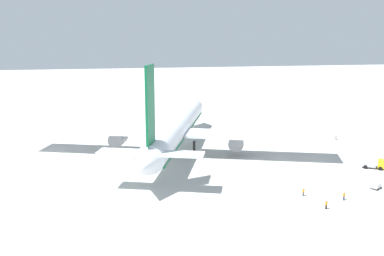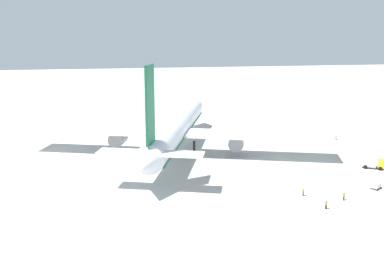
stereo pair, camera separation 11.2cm
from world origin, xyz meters
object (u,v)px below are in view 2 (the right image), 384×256
at_px(service_truck_1, 372,162).
at_px(traffic_cone_1, 221,117).
at_px(baggage_cart_1, 63,129).
at_px(ground_worker_3, 344,196).
at_px(traffic_cone_3, 100,124).
at_px(airliner, 176,129).
at_px(service_van, 329,136).
at_px(ground_worker_0, 303,192).
at_px(ground_worker_2, 326,205).
at_px(traffic_cone_2, 137,121).
at_px(baggage_cart_0, 376,186).
at_px(traffic_cone_0, 80,131).
at_px(ground_worker_1, 180,118).

distance_m(service_truck_1, traffic_cone_1, 71.37).
xyz_separation_m(baggage_cart_1, ground_worker_3, (-73.42, -58.38, 0.06)).
bearing_deg(traffic_cone_3, airliner, -153.54).
height_order(service_truck_1, service_van, service_truck_1).
height_order(ground_worker_0, ground_worker_3, ground_worker_3).
bearing_deg(ground_worker_3, ground_worker_2, 120.90).
xyz_separation_m(ground_worker_0, traffic_cone_2, (81.92, 26.54, -0.56)).
bearing_deg(baggage_cart_0, traffic_cone_1, 7.63).
bearing_deg(baggage_cart_0, traffic_cone_0, 42.85).
bearing_deg(ground_worker_2, baggage_cart_1, 34.63).
bearing_deg(baggage_cart_1, ground_worker_3, -141.51).
relative_size(baggage_cart_0, ground_worker_0, 1.70).
bearing_deg(traffic_cone_0, baggage_cart_0, -137.15).
xyz_separation_m(ground_worker_1, traffic_cone_1, (2.38, -16.58, -0.57)).
xyz_separation_m(service_van, baggage_cart_0, (-42.04, 12.23, -0.36)).
bearing_deg(ground_worker_1, airliner, 169.20).
bearing_deg(baggage_cart_0, baggage_cart_1, 44.75).
distance_m(ground_worker_1, traffic_cone_1, 16.76).
relative_size(airliner, ground_worker_1, 47.15).
bearing_deg(traffic_cone_3, baggage_cart_0, -143.90).
bearing_deg(service_van, service_truck_1, 170.76).
bearing_deg(ground_worker_1, traffic_cone_1, -81.84).
distance_m(service_van, ground_worker_3, 51.55).
relative_size(ground_worker_1, traffic_cone_1, 3.03).
relative_size(ground_worker_3, traffic_cone_0, 3.02).
relative_size(ground_worker_2, ground_worker_3, 0.99).
xyz_separation_m(baggage_cart_0, traffic_cone_1, (81.90, 10.98, -0.40)).
xyz_separation_m(ground_worker_0, ground_worker_2, (-6.90, -1.20, -0.00)).
bearing_deg(traffic_cone_1, airliner, 151.54).
distance_m(baggage_cart_1, ground_worker_0, 86.86).
relative_size(ground_worker_1, ground_worker_3, 1.00).
bearing_deg(ground_worker_3, traffic_cone_2, 21.19).
relative_size(traffic_cone_2, traffic_cone_3, 1.00).
height_order(service_truck_1, ground_worker_0, service_truck_1).
distance_m(service_van, traffic_cone_1, 46.13).
bearing_deg(traffic_cone_2, traffic_cone_3, 105.07).
distance_m(airliner, traffic_cone_0, 41.99).
bearing_deg(traffic_cone_0, baggage_cart_1, 77.03).
height_order(ground_worker_3, traffic_cone_3, ground_worker_3).
bearing_deg(baggage_cart_1, traffic_cone_3, -54.15).
height_order(baggage_cart_1, ground_worker_0, ground_worker_0).
bearing_deg(service_truck_1, traffic_cone_3, 44.78).
relative_size(service_van, traffic_cone_2, 8.65).
relative_size(ground_worker_3, traffic_cone_2, 3.02).
bearing_deg(traffic_cone_3, ground_worker_1, -85.94).
height_order(ground_worker_2, traffic_cone_1, ground_worker_2).
distance_m(service_truck_1, ground_worker_0, 27.77).
bearing_deg(ground_worker_2, airliner, 25.09).
bearing_deg(service_van, ground_worker_0, 146.11).
xyz_separation_m(ground_worker_1, ground_worker_2, (-87.27, -12.18, -0.01)).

